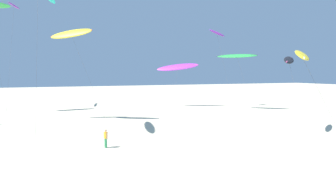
{
  "coord_description": "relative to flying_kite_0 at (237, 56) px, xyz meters",
  "views": [
    {
      "loc": [
        -3.98,
        0.86,
        6.59
      ],
      "look_at": [
        3.71,
        19.41,
        5.13
      ],
      "focal_mm": 31.92,
      "sensor_mm": 36.0,
      "label": 1
    }
  ],
  "objects": [
    {
      "name": "flying_kite_3",
      "position": [
        -0.34,
        6.1,
        4.7
      ],
      "size": [
        4.38,
        7.17,
        15.18
      ],
      "color": "purple",
      "rests_on": "ground"
    },
    {
      "name": "flying_kite_2",
      "position": [
        -7.58,
        8.62,
        -1.88
      ],
      "size": [
        7.48,
        8.64,
        8.81
      ],
      "color": "purple",
      "rests_on": "ground"
    },
    {
      "name": "flying_kite_7",
      "position": [
        -10.36,
        -24.22,
        -1.4
      ],
      "size": [
        5.06,
        6.04,
        9.09
      ],
      "color": "yellow",
      "rests_on": "ground"
    },
    {
      "name": "flying_kite_8",
      "position": [
        -28.01,
        -2.07,
        2.23
      ],
      "size": [
        6.72,
        5.79,
        12.83
      ],
      "color": "yellow",
      "rests_on": "ground"
    },
    {
      "name": "person_foreground_walker",
      "position": [
        -26.64,
        -18.25,
        -8.66
      ],
      "size": [
        0.3,
        0.48,
        1.65
      ],
      "color": "#338E56",
      "rests_on": "ground"
    },
    {
      "name": "flying_kite_9",
      "position": [
        -36.32,
        19.03,
        9.49
      ],
      "size": [
        2.17,
        13.05,
        19.77
      ],
      "color": "purple",
      "rests_on": "ground"
    },
    {
      "name": "flying_kite_4",
      "position": [
        -6.25,
        -18.55,
        -1.55
      ],
      "size": [
        4.76,
        5.19,
        8.82
      ],
      "color": "black",
      "rests_on": "ground"
    },
    {
      "name": "flying_kite_0",
      "position": [
        0.0,
        0.0,
        0.0
      ],
      "size": [
        6.26,
        7.3,
        10.05
      ],
      "color": "green",
      "rests_on": "ground"
    }
  ]
}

